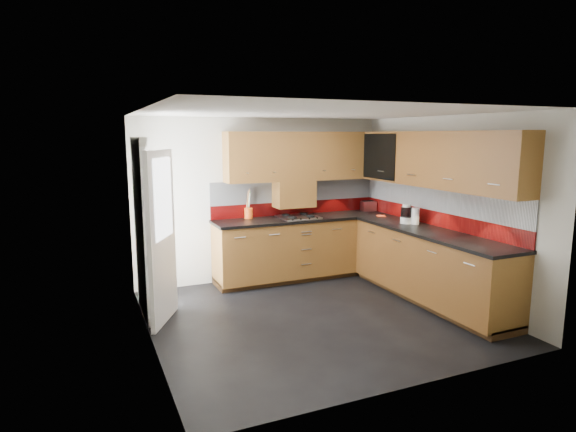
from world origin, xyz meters
name	(u,v)px	position (x,y,z in m)	size (l,w,h in m)	color
room	(316,192)	(0.00, 0.00, 1.50)	(4.00, 3.80, 2.64)	black
base_cabinets	(360,258)	(1.07, 0.72, 0.44)	(2.70, 3.20, 0.95)	brown
countertop	(361,225)	(1.05, 0.70, 0.92)	(2.72, 3.22, 0.04)	black
backsplash	(366,201)	(1.28, 0.93, 1.21)	(2.70, 3.20, 0.54)	maroon
upper_cabinets	(371,158)	(1.23, 0.78, 1.84)	(2.50, 3.20, 0.72)	brown
extractor_hood	(294,194)	(0.45, 1.64, 1.28)	(0.60, 0.33, 0.40)	brown
glass_cabinet	(387,155)	(1.71, 1.07, 1.87)	(0.32, 0.80, 0.66)	black
back_door	(150,232)	(-1.78, 0.75, 1.03)	(0.42, 1.19, 2.04)	white
gas_hob	(298,217)	(0.45, 1.47, 0.95)	(0.57, 0.50, 0.04)	silver
utensil_pot	(248,212)	(-0.25, 1.71, 1.04)	(0.12, 0.12, 0.44)	#D65114
toaster	(368,206)	(1.75, 1.60, 1.02)	(0.24, 0.16, 0.17)	silver
food_processor	(406,215)	(1.63, 0.46, 1.06)	(0.16, 0.16, 0.27)	white
paper_towel	(415,216)	(1.70, 0.36, 1.05)	(0.11, 0.11, 0.22)	white
orange_cloth	(381,216)	(1.64, 1.08, 0.95)	(0.12, 0.11, 0.01)	#F1411A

